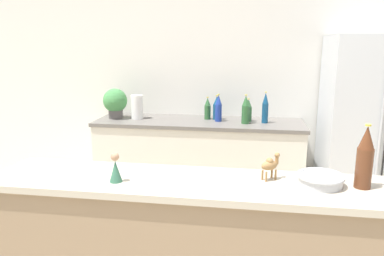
# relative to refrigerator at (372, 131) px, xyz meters

# --- Properties ---
(wall_back) EXTENTS (8.00, 0.06, 2.55)m
(wall_back) POSITION_rel_refrigerator_xyz_m (-1.35, 0.42, 0.41)
(wall_back) COLOR white
(wall_back) RESTS_ON ground_plane
(back_counter) EXTENTS (2.08, 0.63, 0.89)m
(back_counter) POSITION_rel_refrigerator_xyz_m (-1.62, 0.09, -0.41)
(back_counter) COLOR silver
(back_counter) RESTS_ON ground_plane
(refrigerator) EXTENTS (0.86, 0.76, 1.72)m
(refrigerator) POSITION_rel_refrigerator_xyz_m (0.00, 0.00, 0.00)
(refrigerator) COLOR silver
(refrigerator) RESTS_ON ground_plane
(potted_plant) EXTENTS (0.25, 0.25, 0.31)m
(potted_plant) POSITION_rel_refrigerator_xyz_m (-2.49, 0.07, 0.20)
(potted_plant) COLOR #595451
(potted_plant) RESTS_ON back_counter
(paper_towel_roll) EXTENTS (0.12, 0.12, 0.24)m
(paper_towel_roll) POSITION_rel_refrigerator_xyz_m (-2.26, 0.08, 0.15)
(paper_towel_roll) COLOR white
(paper_towel_roll) RESTS_ON back_counter
(back_bottle_0) EXTENTS (0.06, 0.06, 0.23)m
(back_bottle_0) POSITION_rel_refrigerator_xyz_m (-1.54, 0.17, 0.14)
(back_bottle_0) COLOR #2D6033
(back_bottle_0) RESTS_ON back_counter
(back_bottle_1) EXTENTS (0.07, 0.07, 0.28)m
(back_bottle_1) POSITION_rel_refrigerator_xyz_m (-1.16, 0.01, 0.17)
(back_bottle_1) COLOR #2D6033
(back_bottle_1) RESTS_ON back_counter
(back_bottle_2) EXTENTS (0.06, 0.06, 0.31)m
(back_bottle_2) POSITION_rel_refrigerator_xyz_m (-0.97, 0.07, 0.18)
(back_bottle_2) COLOR navy
(back_bottle_2) RESTS_ON back_counter
(back_bottle_3) EXTENTS (0.07, 0.07, 0.23)m
(back_bottle_3) POSITION_rel_refrigerator_xyz_m (-1.13, 0.12, 0.14)
(back_bottle_3) COLOR #2D6033
(back_bottle_3) RESTS_ON back_counter
(back_bottle_4) EXTENTS (0.08, 0.08, 0.25)m
(back_bottle_4) POSITION_rel_refrigerator_xyz_m (-1.45, 0.18, 0.15)
(back_bottle_4) COLOR navy
(back_bottle_4) RESTS_ON back_counter
(back_bottle_5) EXTENTS (0.07, 0.07, 0.27)m
(back_bottle_5) POSITION_rel_refrigerator_xyz_m (-1.42, 0.08, 0.16)
(back_bottle_5) COLOR navy
(back_bottle_5) RESTS_ON back_counter
(wine_bottle) EXTENTS (0.08, 0.08, 0.31)m
(wine_bottle) POSITION_rel_refrigerator_xyz_m (-0.57, -1.80, 0.26)
(wine_bottle) COLOR #562D19
(wine_bottle) RESTS_ON bar_counter
(fruit_bowl) EXTENTS (0.23, 0.23, 0.06)m
(fruit_bowl) POSITION_rel_refrigerator_xyz_m (-0.77, -1.79, 0.15)
(fruit_bowl) COLOR #B7BABF
(fruit_bowl) RESTS_ON bar_counter
(camel_figurine) EXTENTS (0.10, 0.10, 0.14)m
(camel_figurine) POSITION_rel_refrigerator_xyz_m (-1.00, -1.75, 0.19)
(camel_figurine) COLOR olive
(camel_figurine) RESTS_ON bar_counter
(wise_man_figurine_blue) EXTENTS (0.06, 0.06, 0.15)m
(wise_man_figurine_blue) POSITION_rel_refrigerator_xyz_m (-1.75, -1.90, 0.18)
(wise_man_figurine_blue) COLOR #33664C
(wise_man_figurine_blue) RESTS_ON bar_counter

